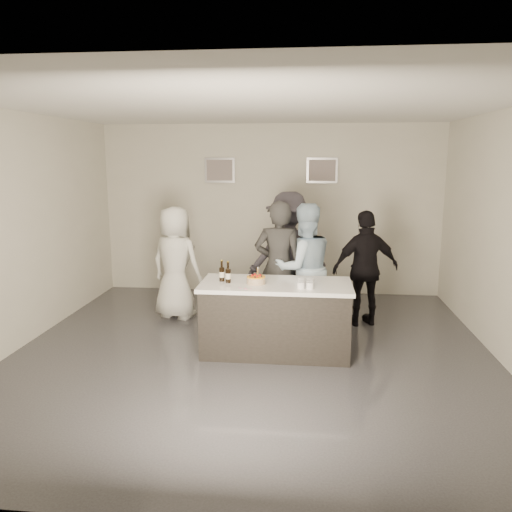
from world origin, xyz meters
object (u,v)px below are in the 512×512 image
object	(u,v)px
person_main_blue	(304,268)
person_guest_right	(366,268)
beer_bottle_a	(222,271)
person_guest_back	(289,255)
bar_counter	(276,318)
cake	(256,281)
person_guest_left	(176,263)
beer_bottle_b	(228,272)
person_main_black	(278,267)

from	to	relation	value
person_main_blue	person_guest_right	bearing A→B (deg)	-179.69
beer_bottle_a	person_guest_back	distance (m)	1.69
bar_counter	cake	size ratio (longest dim) A/B	8.09
cake	person_guest_left	bearing A→B (deg)	135.92
person_guest_left	person_guest_back	xyz separation A→B (m)	(1.70, 0.26, 0.11)
bar_counter	beer_bottle_b	bearing A→B (deg)	-175.52
person_main_black	cake	bearing A→B (deg)	75.11
bar_counter	beer_bottle_a	distance (m)	0.89
cake	person_guest_back	size ratio (longest dim) A/B	0.12
cake	person_main_black	xyz separation A→B (m)	(0.23, 0.85, -0.01)
beer_bottle_a	person_guest_right	bearing A→B (deg)	31.94
person_guest_right	cake	bearing A→B (deg)	24.23
person_main_blue	beer_bottle_b	bearing A→B (deg)	22.58
person_guest_left	person_guest_back	bearing A→B (deg)	-151.52
person_main_blue	person_guest_left	world-z (taller)	person_main_blue
beer_bottle_a	person_main_blue	distance (m)	1.32
bar_counter	person_guest_back	xyz separation A→B (m)	(0.10, 1.52, 0.51)
cake	person_guest_right	distance (m)	1.94
person_main_black	person_guest_left	world-z (taller)	person_main_black
bar_counter	person_guest_right	bearing A→B (deg)	44.65
beer_bottle_a	beer_bottle_b	distance (m)	0.11
beer_bottle_b	person_guest_back	world-z (taller)	person_guest_back
cake	person_main_blue	distance (m)	1.08
bar_counter	beer_bottle_a	xyz separation A→B (m)	(-0.68, 0.02, 0.58)
person_main_black	person_guest_right	distance (m)	1.31
cake	beer_bottle_b	world-z (taller)	beer_bottle_b
cake	beer_bottle_b	xyz separation A→B (m)	(-0.35, 0.01, 0.09)
person_main_black	person_guest_right	size ratio (longest dim) A/B	1.10
bar_counter	person_guest_back	size ratio (longest dim) A/B	0.97
person_main_black	person_guest_back	xyz separation A→B (m)	(0.11, 0.73, 0.04)
person_main_black	person_guest_right	bearing A→B (deg)	-161.58
cake	person_guest_back	bearing A→B (deg)	77.87
beer_bottle_a	person_guest_left	world-z (taller)	person_guest_left
beer_bottle_b	person_main_black	xyz separation A→B (m)	(0.57, 0.84, -0.11)
cake	person_guest_back	distance (m)	1.61
person_guest_back	person_main_blue	bearing A→B (deg)	93.25
cake	person_guest_left	world-z (taller)	person_guest_left
beer_bottle_a	person_guest_back	world-z (taller)	person_guest_back
beer_bottle_a	beer_bottle_b	bearing A→B (deg)	-37.91
bar_counter	person_main_blue	world-z (taller)	person_main_blue
bar_counter	person_main_blue	xyz separation A→B (m)	(0.34, 0.85, 0.45)
cake	person_main_blue	xyz separation A→B (m)	(0.58, 0.91, -0.03)
bar_counter	beer_bottle_b	world-z (taller)	beer_bottle_b
beer_bottle_a	person_guest_right	distance (m)	2.25
beer_bottle_a	person_guest_right	size ratio (longest dim) A/B	0.15
person_main_blue	person_main_black	bearing A→B (deg)	-12.46
bar_counter	person_guest_left	world-z (taller)	person_guest_left
cake	beer_bottle_a	distance (m)	0.45
beer_bottle_a	person_guest_left	bearing A→B (deg)	126.70
beer_bottle_b	person_main_blue	distance (m)	1.29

